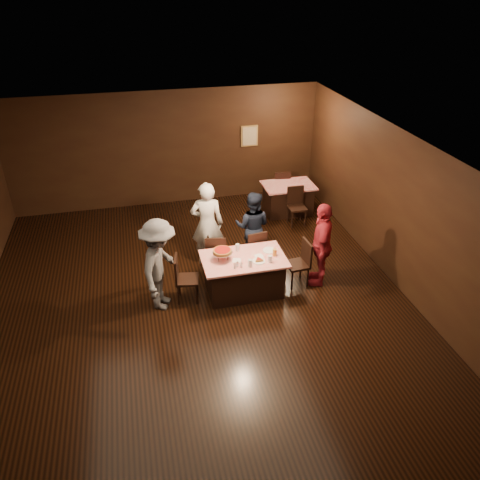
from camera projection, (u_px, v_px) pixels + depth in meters
name	position (u px, v px, depth m)	size (l,w,h in m)	color
room	(195.00, 212.00, 7.58)	(10.00, 10.04, 3.02)	black
main_table	(244.00, 275.00, 9.10)	(1.60, 1.00, 0.77)	red
back_table	(288.00, 198.00, 12.12)	(1.30, 0.90, 0.77)	#B90C1C
chair_far_left	(216.00, 254.00, 9.61)	(0.42, 0.42, 0.95)	black
chair_far_right	(254.00, 249.00, 9.77)	(0.42, 0.42, 0.95)	black
chair_end_left	(187.00, 279.00, 8.84)	(0.42, 0.42, 0.95)	black
chair_end_right	(297.00, 264.00, 9.28)	(0.42, 0.42, 0.95)	black
chair_back_near	(297.00, 207.00, 11.49)	(0.42, 0.42, 0.95)	black
chair_back_far	(281.00, 186.00, 12.58)	(0.42, 0.42, 0.95)	black
diner_white_jacket	(207.00, 224.00, 9.75)	(0.68, 0.45, 1.87)	silver
diner_navy_hoodie	(252.00, 227.00, 9.95)	(0.77, 0.60, 1.58)	black
diner_grey_knit	(160.00, 265.00, 8.46)	(1.17, 0.67, 1.81)	#5D5D62
diner_red_shirt	(322.00, 244.00, 9.14)	(1.03, 0.43, 1.76)	#A21F2D
pizza_stand	(222.00, 251.00, 8.78)	(0.38, 0.38, 0.22)	black
plate_with_slice	(259.00, 260.00, 8.80)	(0.25, 0.25, 0.06)	white
plate_empty	(269.00, 250.00, 9.14)	(0.25, 0.25, 0.01)	white
glass_front_left	(250.00, 263.00, 8.63)	(0.08, 0.08, 0.14)	silver
glass_front_right	(270.00, 259.00, 8.76)	(0.08, 0.08, 0.14)	silver
glass_amber	(275.00, 252.00, 8.95)	(0.08, 0.08, 0.14)	#BF7F26
glass_back	(237.00, 247.00, 9.12)	(0.08, 0.08, 0.14)	silver
condiments	(238.00, 265.00, 8.61)	(0.17, 0.10, 0.09)	silver
napkin_center	(259.00, 256.00, 8.97)	(0.16, 0.16, 0.01)	white
napkin_left	(237.00, 260.00, 8.84)	(0.16, 0.16, 0.01)	white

